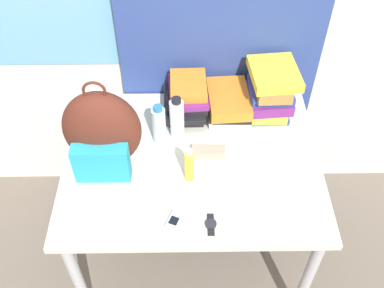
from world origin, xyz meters
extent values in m
cube|color=navy|center=(0.14, 0.93, 1.25)|extent=(0.97, 0.04, 2.50)
cube|color=beige|center=(0.00, 0.45, 0.73)|extent=(1.14, 0.90, 0.03)
cylinder|color=#B2B2B7|center=(-0.52, 0.06, 0.36)|extent=(0.05, 0.05, 0.72)
cylinder|color=#B2B2B7|center=(0.52, 0.06, 0.36)|extent=(0.05, 0.05, 0.72)
cylinder|color=#B2B2B7|center=(-0.52, 0.84, 0.36)|extent=(0.05, 0.05, 0.72)
cylinder|color=#B2B2B7|center=(0.52, 0.84, 0.36)|extent=(0.05, 0.05, 0.72)
ellipsoid|color=#512319|center=(-0.37, 0.45, 0.94)|extent=(0.33, 0.19, 0.39)
cube|color=teal|center=(-0.37, 0.33, 0.87)|extent=(0.23, 0.07, 0.18)
torus|color=#512319|center=(-0.37, 0.45, 1.15)|extent=(0.09, 0.01, 0.09)
cube|color=black|center=(-0.03, 0.75, 0.78)|extent=(0.17, 0.22, 0.06)
cube|color=black|center=(-0.03, 0.74, 0.82)|extent=(0.20, 0.28, 0.03)
cube|color=black|center=(-0.02, 0.74, 0.86)|extent=(0.21, 0.22, 0.04)
cube|color=#6B2370|center=(-0.01, 0.75, 0.89)|extent=(0.19, 0.26, 0.03)
cube|color=orange|center=(-0.01, 0.75, 0.92)|extent=(0.17, 0.22, 0.04)
cube|color=silver|center=(0.18, 0.74, 0.77)|extent=(0.21, 0.21, 0.04)
cube|color=black|center=(0.19, 0.75, 0.81)|extent=(0.19, 0.26, 0.03)
cube|color=orange|center=(0.18, 0.74, 0.85)|extent=(0.21, 0.28, 0.06)
cube|color=navy|center=(0.38, 0.75, 0.76)|extent=(0.19, 0.21, 0.03)
cube|color=yellow|center=(0.37, 0.76, 0.80)|extent=(0.17, 0.25, 0.05)
cube|color=#6B2370|center=(0.36, 0.74, 0.85)|extent=(0.23, 0.23, 0.06)
cube|color=navy|center=(0.37, 0.75, 0.90)|extent=(0.20, 0.21, 0.04)
cube|color=olive|center=(0.37, 0.74, 0.94)|extent=(0.16, 0.25, 0.06)
cube|color=yellow|center=(0.38, 0.74, 0.99)|extent=(0.24, 0.27, 0.04)
cylinder|color=silver|center=(-0.15, 0.57, 0.84)|extent=(0.06, 0.06, 0.19)
cylinder|color=#286BB7|center=(-0.15, 0.57, 0.95)|extent=(0.04, 0.04, 0.02)
cylinder|color=white|center=(-0.07, 0.60, 0.85)|extent=(0.07, 0.07, 0.21)
cylinder|color=black|center=(-0.07, 0.60, 0.97)|extent=(0.04, 0.04, 0.02)
cylinder|color=yellow|center=(-0.01, 0.34, 0.83)|extent=(0.04, 0.04, 0.16)
cylinder|color=white|center=(-0.01, 0.34, 0.92)|extent=(0.03, 0.03, 0.02)
cube|color=#B7BCC6|center=(-0.08, 0.11, 0.76)|extent=(0.08, 0.10, 0.02)
cube|color=black|center=(-0.08, 0.11, 0.77)|extent=(0.05, 0.05, 0.00)
cube|color=gray|center=(0.07, 0.48, 0.77)|extent=(0.15, 0.06, 0.04)
cube|color=black|center=(0.07, 0.10, 0.75)|extent=(0.03, 0.10, 0.00)
cylinder|color=#232328|center=(0.07, 0.10, 0.75)|extent=(0.05, 0.05, 0.01)
camera|label=1|loc=(-0.02, -0.86, 2.28)|focal=42.00mm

